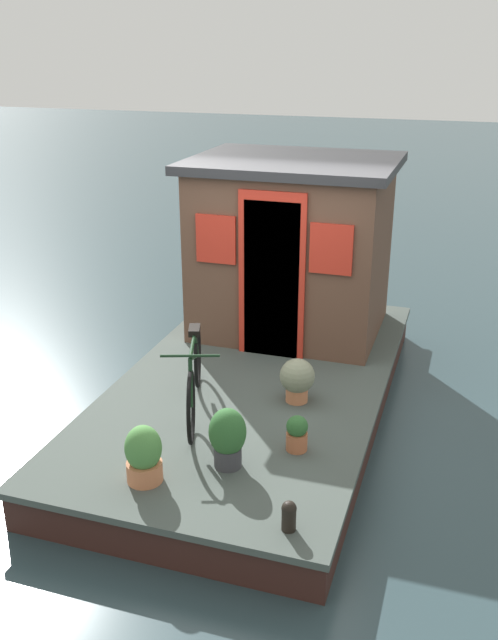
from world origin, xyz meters
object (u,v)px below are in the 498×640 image
potted_plant_basil (144,455)px  potted_plant_lavender (228,437)px  potted_plant_thyme (297,379)px  mooring_bollard (289,515)px  houseboat_cabin (292,246)px  potted_plant_geranium (297,433)px  bicycle (194,375)px

potted_plant_basil → potted_plant_lavender: bearing=-54.5°
potted_plant_thyme → mooring_bollard: (-1.86, -0.42, -0.11)m
houseboat_cabin → potted_plant_thyme: bearing=-163.2°
mooring_bollard → potted_plant_geranium: bearing=11.3°
potted_plant_basil → potted_plant_lavender: 0.67m
houseboat_cabin → potted_plant_thyme: (-1.77, -0.53, -0.78)m
bicycle → potted_plant_lavender: size_ratio=3.13×
potted_plant_geranium → mooring_bollard: bearing=-168.7°
bicycle → potted_plant_lavender: bearing=-142.5°
potted_plant_geranium → potted_plant_thyme: bearing=14.3°
potted_plant_thyme → potted_plant_geranium: bearing=-165.7°
potted_plant_lavender → houseboat_cabin: bearing=5.3°
houseboat_cabin → potted_plant_lavender: houseboat_cabin is taller
potted_plant_basil → houseboat_cabin: bearing=-4.5°
bicycle → mooring_bollard: (-1.40, -1.27, -0.23)m
bicycle → mooring_bollard: 1.91m
bicycle → potted_plant_thyme: bicycle is taller
bicycle → mooring_bollard: bicycle is taller
potted_plant_geranium → houseboat_cabin: bearing=16.0°
potted_plant_geranium → potted_plant_lavender: size_ratio=0.61×
potted_plant_thyme → potted_plant_lavender: bearing=168.4°
potted_plant_lavender → potted_plant_thyme: bearing=-11.6°
potted_plant_basil → potted_plant_thyme: bearing=-26.2°
bicycle → potted_plant_thyme: (0.46, -0.85, -0.12)m
potted_plant_basil → mooring_bollard: size_ratio=2.05×
houseboat_cabin → mooring_bollard: 3.86m
potted_plant_lavender → mooring_bollard: 0.93m
potted_plant_basil → potted_plant_lavender: (0.39, -0.55, 0.04)m
potted_plant_thyme → mooring_bollard: bearing=-167.3°
potted_plant_basil → potted_plant_geranium: (0.80, -1.02, -0.07)m
bicycle → potted_plant_geranium: bicycle is taller
bicycle → potted_plant_lavender: 0.99m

